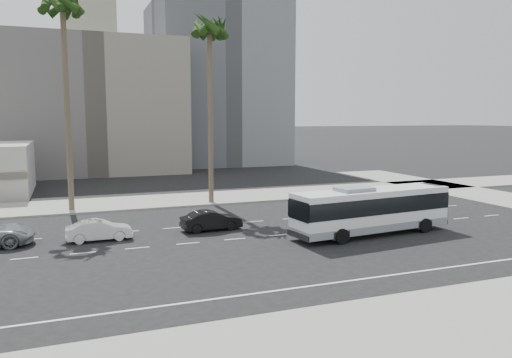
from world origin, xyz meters
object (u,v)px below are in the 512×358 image
city_bus (372,209)px  car_a (211,220)px  palm_mid (63,10)px  car_b (99,230)px  palm_near (209,33)px

city_bus → car_a: (-9.41, 4.85, -1.00)m
palm_mid → car_b: bearing=-82.2°
city_bus → car_b: 17.31m
palm_near → palm_mid: (-11.57, 0.51, 1.10)m
palm_mid → palm_near: bearing=-2.5°
car_a → car_b: bearing=88.1°
city_bus → car_a: bearing=146.9°
city_bus → palm_mid: bearing=133.8°
car_b → palm_near: (10.09, 10.31, 14.04)m
city_bus → palm_mid: (-18.13, 15.43, 14.12)m
car_b → palm_mid: 18.67m
city_bus → palm_near: bearing=107.9°
car_a → palm_near: palm_near is taller
car_b → car_a: bearing=-88.4°
palm_near → city_bus: bearing=-66.3°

